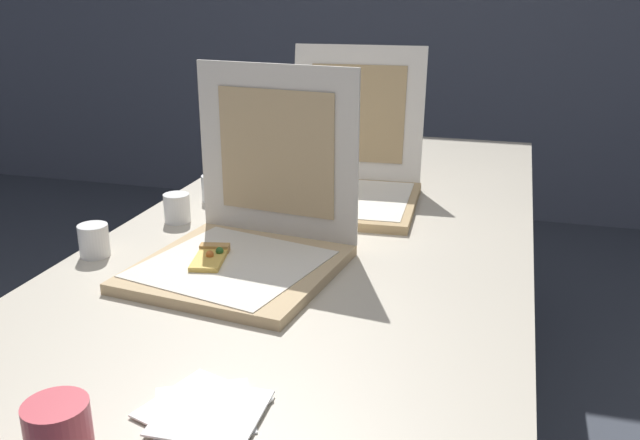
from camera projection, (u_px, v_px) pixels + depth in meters
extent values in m
cube|color=#BCB29E|center=(330.00, 228.00, 1.69)|extent=(0.96, 2.09, 0.03)
cylinder|color=gray|center=(295.00, 225.00, 2.80)|extent=(0.04, 0.04, 0.70)
cylinder|color=gray|center=(502.00, 245.00, 2.59)|extent=(0.04, 0.04, 0.70)
cube|color=tan|center=(237.00, 268.00, 1.39)|extent=(0.42, 0.42, 0.02)
cube|color=silver|center=(232.00, 264.00, 1.38)|extent=(0.38, 0.38, 0.00)
cube|color=silver|center=(277.00, 152.00, 1.48)|extent=(0.37, 0.05, 0.38)
cube|color=tan|center=(276.00, 153.00, 1.48)|extent=(0.27, 0.03, 0.27)
cube|color=#E5B74C|center=(209.00, 259.00, 1.38)|extent=(0.08, 0.12, 0.01)
cube|color=tan|center=(215.00, 248.00, 1.43)|extent=(0.06, 0.04, 0.02)
sphere|color=#2D6628|center=(220.00, 251.00, 1.40)|extent=(0.02, 0.02, 0.02)
sphere|color=orange|center=(210.00, 254.00, 1.38)|extent=(0.02, 0.02, 0.02)
cube|color=tan|center=(342.00, 202.00, 1.80)|extent=(0.40, 0.40, 0.02)
cube|color=silver|center=(343.00, 197.00, 1.80)|extent=(0.35, 0.35, 0.00)
cube|color=silver|center=(357.00, 113.00, 1.95)|extent=(0.38, 0.10, 0.37)
cube|color=tan|center=(357.00, 113.00, 1.94)|extent=(0.27, 0.07, 0.27)
cube|color=#EAC156|center=(333.00, 195.00, 1.80)|extent=(0.08, 0.13, 0.01)
cube|color=tan|center=(335.00, 187.00, 1.86)|extent=(0.06, 0.03, 0.02)
sphere|color=red|center=(333.00, 191.00, 1.81)|extent=(0.02, 0.02, 0.02)
cylinder|color=white|center=(214.00, 188.00, 1.84)|extent=(0.06, 0.06, 0.07)
cylinder|color=white|center=(288.00, 165.00, 2.07)|extent=(0.06, 0.06, 0.07)
cylinder|color=white|center=(177.00, 208.00, 1.68)|extent=(0.06, 0.06, 0.07)
cylinder|color=white|center=(94.00, 240.00, 1.47)|extent=(0.06, 0.06, 0.07)
cylinder|color=#D14C56|center=(60.00, 440.00, 0.81)|extent=(0.08, 0.08, 0.10)
cube|color=white|center=(204.00, 410.00, 0.94)|extent=(0.18, 0.18, 0.00)
cube|color=white|center=(203.00, 407.00, 0.95)|extent=(0.18, 0.18, 0.00)
cube|color=white|center=(211.00, 412.00, 0.93)|extent=(0.14, 0.14, 0.00)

